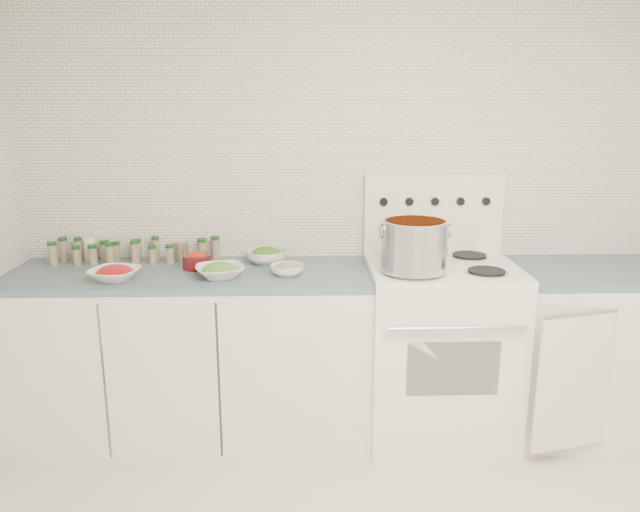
{
  "coord_description": "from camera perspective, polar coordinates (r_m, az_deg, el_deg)",
  "views": [
    {
      "loc": [
        -0.24,
        -1.9,
        1.76
      ],
      "look_at": [
        -0.15,
        1.14,
        0.99
      ],
      "focal_mm": 35.0,
      "sensor_mm": 36.0,
      "label": 1
    }
  ],
  "objects": [
    {
      "name": "room_walls",
      "position": [
        1.93,
        5.54,
        8.1
      ],
      "size": [
        3.54,
        3.04,
        2.52
      ],
      "color": "white",
      "rests_on": "ground"
    },
    {
      "name": "counter_left",
      "position": [
        3.41,
        -11.51,
        -8.73
      ],
      "size": [
        1.85,
        0.62,
        0.9
      ],
      "color": "white",
      "rests_on": "ground"
    },
    {
      "name": "stove",
      "position": [
        3.41,
        10.77,
        -7.83
      ],
      "size": [
        0.76,
        0.7,
        1.36
      ],
      "color": "white",
      "rests_on": "ground"
    },
    {
      "name": "counter_right",
      "position": [
        3.69,
        23.43,
        -7.86
      ],
      "size": [
        0.89,
        0.73,
        0.9
      ],
      "color": "white",
      "rests_on": "ground"
    },
    {
      "name": "stock_pot",
      "position": [
        3.06,
        8.62,
        1.15
      ],
      "size": [
        0.34,
        0.32,
        0.25
      ],
      "rotation": [
        0.0,
        0.0,
        0.1
      ],
      "color": "silver",
      "rests_on": "stove"
    },
    {
      "name": "bowl_tomato",
      "position": [
        3.2,
        -18.27,
        -1.52
      ],
      "size": [
        0.29,
        0.29,
        0.08
      ],
      "color": "white",
      "rests_on": "counter_left"
    },
    {
      "name": "bowl_snowpea",
      "position": [
        3.13,
        -9.14,
        -1.33
      ],
      "size": [
        0.29,
        0.29,
        0.08
      ],
      "color": "white",
      "rests_on": "counter_left"
    },
    {
      "name": "bowl_broccoli",
      "position": [
        3.38,
        -4.94,
        0.08
      ],
      "size": [
        0.29,
        0.29,
        0.09
      ],
      "color": "white",
      "rests_on": "counter_left"
    },
    {
      "name": "bowl_zucchini",
      "position": [
        3.13,
        -3.02,
        -1.2
      ],
      "size": [
        0.2,
        0.2,
        0.07
      ],
      "color": "white",
      "rests_on": "counter_left"
    },
    {
      "name": "bowl_pepper",
      "position": [
        3.31,
        -11.22,
        -0.38
      ],
      "size": [
        0.15,
        0.15,
        0.09
      ],
      "color": "#530E14",
      "rests_on": "counter_left"
    },
    {
      "name": "salt_canister",
      "position": [
        3.63,
        -20.29,
        0.59
      ],
      "size": [
        0.08,
        0.08,
        0.13
      ],
      "primitive_type": "cylinder",
      "rotation": [
        0.0,
        0.0,
        0.22
      ],
      "color": "white",
      "rests_on": "counter_left"
    },
    {
      "name": "tin_can",
      "position": [
        3.5,
        -12.56,
        0.44
      ],
      "size": [
        0.1,
        0.1,
        0.1
      ],
      "primitive_type": "cylinder",
      "rotation": [
        0.0,
        0.0,
        0.32
      ],
      "color": "#A29789",
      "rests_on": "counter_left"
    },
    {
      "name": "spice_cluster",
      "position": [
        3.54,
        -17.43,
        0.43
      ],
      "size": [
        0.89,
        0.16,
        0.13
      ],
      "color": "gray",
      "rests_on": "counter_left"
    }
  ]
}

